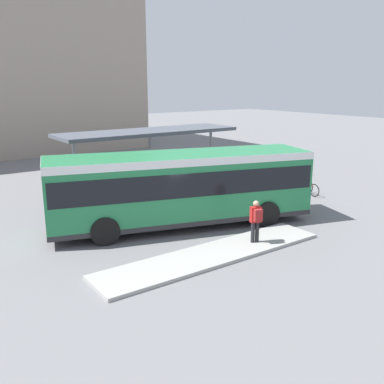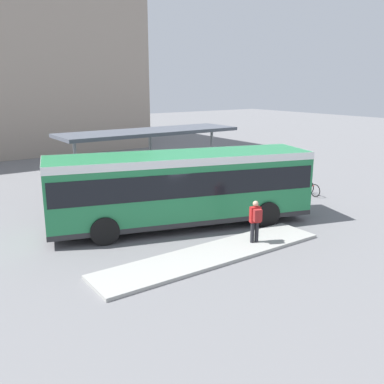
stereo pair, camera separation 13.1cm
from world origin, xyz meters
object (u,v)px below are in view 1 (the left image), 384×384
object	(u,v)px
bicycle_green	(293,183)
potted_planter_near_shelter	(169,188)
pedestrian_waiting	(256,219)
potted_planter_far_side	(210,183)
bicycle_red	(308,188)
bicycle_orange	(299,185)
city_bus	(182,184)

from	to	relation	value
bicycle_green	potted_planter_near_shelter	world-z (taller)	potted_planter_near_shelter
pedestrian_waiting	potted_planter_far_side	distance (m)	7.28
bicycle_green	pedestrian_waiting	bearing A→B (deg)	-56.38
bicycle_red	potted_planter_far_side	distance (m)	5.30
potted_planter_near_shelter	bicycle_green	bearing A→B (deg)	-14.23
bicycle_red	bicycle_orange	xyz separation A→B (m)	(0.12, 0.69, 0.03)
pedestrian_waiting	bicycle_green	distance (m)	9.42
pedestrian_waiting	bicycle_green	world-z (taller)	pedestrian_waiting
bicycle_red	potted_planter_near_shelter	distance (m)	7.52
city_bus	pedestrian_waiting	size ratio (longest dim) A/B	6.99
pedestrian_waiting	potted_planter_far_side	xyz separation A→B (m)	(3.02, 6.61, -0.32)
bicycle_orange	potted_planter_near_shelter	world-z (taller)	potted_planter_near_shelter
city_bus	pedestrian_waiting	distance (m)	3.67
bicycle_green	potted_planter_near_shelter	bearing A→B (deg)	-103.64
city_bus	bicycle_orange	world-z (taller)	city_bus
pedestrian_waiting	potted_planter_near_shelter	bearing A→B (deg)	12.90
bicycle_orange	pedestrian_waiting	bearing A→B (deg)	-62.35
bicycle_red	bicycle_orange	size ratio (longest dim) A/B	0.91
bicycle_red	bicycle_green	size ratio (longest dim) A/B	1.03
city_bus	bicycle_green	size ratio (longest dim) A/B	7.05
bicycle_red	bicycle_orange	bearing A→B (deg)	-3.93
city_bus	bicycle_orange	distance (m)	8.65
bicycle_red	bicycle_orange	distance (m)	0.70
bicycle_green	bicycle_red	bearing A→B (deg)	-16.15
potted_planter_far_side	bicycle_green	bearing A→B (deg)	-17.11
city_bus	bicycle_red	distance (m)	8.50
bicycle_green	potted_planter_far_side	size ratio (longest dim) A/B	1.16
bicycle_red	bicycle_green	world-z (taller)	bicycle_red
bicycle_red	potted_planter_near_shelter	size ratio (longest dim) A/B	1.19
potted_planter_near_shelter	pedestrian_waiting	bearing A→B (deg)	-95.45
pedestrian_waiting	bicycle_green	bearing A→B (deg)	-38.62
city_bus	bicycle_orange	bearing A→B (deg)	23.49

